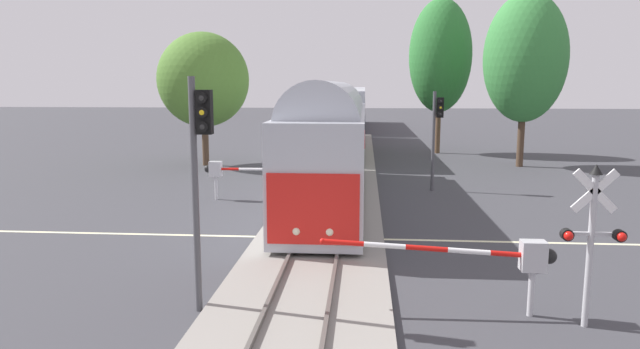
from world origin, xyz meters
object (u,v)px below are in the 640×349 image
(commuter_train, at_px, (347,116))
(crossing_gate_far, at_px, (231,170))
(oak_far_right, at_px, (525,58))
(crossing_signal_mast, at_px, (592,229))
(traffic_signal_median, at_px, (199,157))
(traffic_signal_far_side, at_px, (437,125))
(elm_centre_background, at_px, (440,56))
(oak_behind_train, at_px, (203,80))
(crossing_gate_near, at_px, (508,257))

(commuter_train, height_order, crossing_gate_far, commuter_train)
(crossing_gate_far, relative_size, oak_far_right, 0.55)
(crossing_signal_mast, relative_size, traffic_signal_median, 0.66)
(traffic_signal_far_side, bearing_deg, oak_far_right, 54.04)
(commuter_train, relative_size, elm_centre_background, 5.55)
(commuter_train, height_order, crossing_signal_mast, commuter_train)
(commuter_train, relative_size, traffic_signal_median, 11.85)
(commuter_train, distance_m, oak_behind_train, 14.02)
(crossing_gate_far, height_order, oak_far_right, oak_far_right)
(crossing_gate_far, bearing_deg, crossing_gate_near, -53.11)
(crossing_gate_near, xyz_separation_m, crossing_gate_far, (-9.52, 12.69, -0.02))
(crossing_signal_mast, distance_m, traffic_signal_median, 8.83)
(crossing_signal_mast, bearing_deg, elm_centre_background, 88.65)
(commuter_train, distance_m, elm_centre_background, 8.93)
(traffic_signal_far_side, bearing_deg, traffic_signal_median, -114.55)
(crossing_gate_near, bearing_deg, crossing_signal_mast, -18.67)
(traffic_signal_far_side, height_order, oak_far_right, oak_far_right)
(traffic_signal_far_side, height_order, elm_centre_background, elm_centre_background)
(oak_far_right, bearing_deg, crossing_gate_near, -105.40)
(crossing_gate_near, relative_size, traffic_signal_far_side, 1.09)
(crossing_gate_far, bearing_deg, commuter_train, 77.66)
(crossing_signal_mast, height_order, oak_far_right, oak_far_right)
(crossing_signal_mast, height_order, elm_centre_background, elm_centre_background)
(crossing_gate_far, xyz_separation_m, traffic_signal_far_side, (9.78, 3.08, 1.97))
(traffic_signal_median, bearing_deg, commuter_train, 86.25)
(crossing_gate_near, height_order, oak_far_right, oak_far_right)
(oak_behind_train, bearing_deg, crossing_signal_mast, -57.55)
(commuter_train, xyz_separation_m, oak_behind_train, (-9.04, -10.32, 2.89))
(commuter_train, bearing_deg, traffic_signal_median, -93.75)
(crossing_gate_far, height_order, oak_behind_train, oak_behind_train)
(oak_behind_train, bearing_deg, traffic_signal_far_side, -29.66)
(oak_behind_train, bearing_deg, traffic_signal_median, -74.32)
(crossing_gate_near, height_order, elm_centre_background, elm_centre_background)
(traffic_signal_far_side, xyz_separation_m, oak_far_right, (6.59, 9.08, 3.64))
(commuter_train, distance_m, traffic_signal_far_side, 19.06)
(traffic_signal_median, relative_size, elm_centre_background, 0.47)
(crossing_gate_near, xyz_separation_m, traffic_signal_median, (-7.10, -0.32, 2.29))
(commuter_train, xyz_separation_m, crossing_gate_far, (-4.69, -21.43, -1.34))
(commuter_train, bearing_deg, oak_far_right, -38.45)
(crossing_gate_near, xyz_separation_m, traffic_signal_far_side, (0.25, 15.76, 1.94))
(commuter_train, bearing_deg, oak_behind_train, -131.21)
(crossing_gate_near, relative_size, traffic_signal_median, 0.99)
(traffic_signal_far_side, distance_m, oak_far_right, 11.80)
(traffic_signal_median, distance_m, traffic_signal_far_side, 17.69)
(commuter_train, relative_size, traffic_signal_far_side, 13.09)
(crossing_gate_far, relative_size, traffic_signal_median, 1.11)
(crossing_signal_mast, distance_m, crossing_gate_far, 17.31)
(oak_far_right, xyz_separation_m, elm_centre_background, (-4.47, 6.98, 0.49))
(commuter_train, relative_size, crossing_signal_mast, 17.89)
(elm_centre_background, bearing_deg, traffic_signal_far_side, -97.51)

